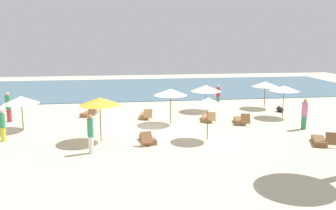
{
  "coord_description": "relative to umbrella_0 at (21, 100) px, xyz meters",
  "views": [
    {
      "loc": [
        -1.54,
        -20.43,
        5.48
      ],
      "look_at": [
        1.55,
        1.79,
        1.1
      ],
      "focal_mm": 37.77,
      "sensor_mm": 36.0,
      "label": 1
    }
  ],
  "objects": [
    {
      "name": "dog",
      "position": [
        17.41,
        2.66,
        -1.6
      ],
      "size": [
        0.5,
        0.86,
        0.39
      ],
      "color": "black",
      "rests_on": "ground_plane"
    },
    {
      "name": "person_3",
      "position": [
        16.61,
        -2.21,
        -0.86
      ],
      "size": [
        0.37,
        0.37,
        1.86
      ],
      "color": "#338C59",
      "rests_on": "ground_plane"
    },
    {
      "name": "umbrella_0",
      "position": [
        0.0,
        0.0,
        0.0
      ],
      "size": [
        2.09,
        2.09,
        2.02
      ],
      "color": "brown",
      "rests_on": "ground_plane"
    },
    {
      "name": "person_0",
      "position": [
        -1.39,
        2.17,
        -0.81
      ],
      "size": [
        0.43,
        0.43,
        1.94
      ],
      "color": "#BF3338",
      "rests_on": "ground_plane"
    },
    {
      "name": "person_4",
      "position": [
        4.34,
        -4.96,
        -0.82
      ],
      "size": [
        0.32,
        0.32,
        1.89
      ],
      "color": "white",
      "rests_on": "ground_plane"
    },
    {
      "name": "lounger_1",
      "position": [
        13.34,
        -0.27,
        -1.63
      ],
      "size": [
        0.91,
        1.73,
        0.74
      ],
      "color": "brown",
      "rests_on": "ground_plane"
    },
    {
      "name": "ocean_water",
      "position": [
        7.28,
        16.04,
        -1.77
      ],
      "size": [
        48.0,
        16.0,
        0.06
      ],
      "primitive_type": "cube",
      "color": "#476B7F",
      "rests_on": "ground_plane"
    },
    {
      "name": "lounger_2",
      "position": [
        11.43,
        0.75,
        -1.63
      ],
      "size": [
        0.91,
        1.79,
        0.67
      ],
      "color": "olive",
      "rests_on": "ground_plane"
    },
    {
      "name": "umbrella_4",
      "position": [
        16.84,
        4.17,
        0.07
      ],
      "size": [
        2.06,
        2.06,
        2.07
      ],
      "color": "brown",
      "rests_on": "ground_plane"
    },
    {
      "name": "lounger_0",
      "position": [
        7.14,
        -3.55,
        -1.62
      ],
      "size": [
        0.86,
        1.74,
        0.72
      ],
      "color": "brown",
      "rests_on": "ground_plane"
    },
    {
      "name": "umbrella_5",
      "position": [
        4.71,
        -3.01,
        0.35
      ],
      "size": [
        2.15,
        2.15,
        2.35
      ],
      "color": "brown",
      "rests_on": "ground_plane"
    },
    {
      "name": "umbrella_2",
      "position": [
        8.92,
        0.26,
        0.24
      ],
      "size": [
        2.09,
        2.09,
        2.24
      ],
      "color": "brown",
      "rests_on": "ground_plane"
    },
    {
      "name": "umbrella_6",
      "position": [
        16.82,
        1.02,
        0.2
      ],
      "size": [
        2.0,
        2.0,
        2.18
      ],
      "color": "brown",
      "rests_on": "ground_plane"
    },
    {
      "name": "ground_plane",
      "position": [
        7.28,
        -0.96,
        -1.8
      ],
      "size": [
        60.0,
        60.0,
        0.0
      ],
      "primitive_type": "plane",
      "color": "beige"
    },
    {
      "name": "umbrella_3",
      "position": [
        10.36,
        -3.55,
        0.28
      ],
      "size": [
        1.8,
        1.8,
        2.31
      ],
      "color": "brown",
      "rests_on": "ground_plane"
    },
    {
      "name": "lounger_3",
      "position": [
        3.6,
        3.3,
        -1.63
      ],
      "size": [
        1.21,
        1.74,
        0.74
      ],
      "color": "olive",
      "rests_on": "ground_plane"
    },
    {
      "name": "lounger_5",
      "position": [
        7.45,
        2.08,
        -1.63
      ],
      "size": [
        0.92,
        1.77,
        0.7
      ],
      "color": "olive",
      "rests_on": "ground_plane"
    },
    {
      "name": "person_1",
      "position": [
        -0.42,
        -2.33,
        -0.92
      ],
      "size": [
        0.41,
        0.41,
        1.72
      ],
      "color": "yellow",
      "rests_on": "ground_plane"
    },
    {
      "name": "umbrella_1",
      "position": [
        12.05,
        3.72,
        -0.08
      ],
      "size": [
        2.25,
        2.25,
        1.95
      ],
      "color": "brown",
      "rests_on": "ground_plane"
    },
    {
      "name": "person_2",
      "position": [
        13.52,
        5.53,
        -0.95
      ],
      "size": [
        0.33,
        0.33,
        1.67
      ],
      "color": "#338C59",
      "rests_on": "ground_plane"
    },
    {
      "name": "lounger_4",
      "position": [
        15.96,
        -5.11,
        -1.63
      ],
      "size": [
        1.17,
        1.74,
        0.74
      ],
      "color": "brown",
      "rests_on": "ground_plane"
    }
  ]
}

